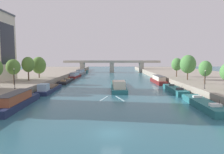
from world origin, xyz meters
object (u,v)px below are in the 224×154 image
moored_boat_right_lone (175,89)px  tree_right_nearest (206,69)px  tree_left_nearest (28,65)px  lamppost_right_bank (205,78)px  moored_boat_right_end (204,104)px  tree_right_far (188,64)px  moored_boat_left_near (49,89)px  tree_left_second (14,67)px  moored_boat_left_lone (86,71)px  moored_boat_left_far (66,81)px  tree_left_far (39,65)px  lamppost_left_bank (15,78)px  barge_midriver (118,86)px  tree_right_end_of_row (177,64)px  moored_boat_left_end (17,101)px  moored_boat_left_second (81,72)px  moored_boat_left_upstream (75,75)px  bridge_far (112,65)px  moored_boat_right_downstream (159,80)px

moored_boat_right_lone → tree_right_nearest: size_ratio=2.55×
tree_left_nearest → tree_right_nearest: 50.36m
tree_right_nearest → lamppost_right_bank: (-3.95, -8.34, -1.75)m
moored_boat_right_end → tree_right_far: 27.41m
moored_boat_left_near → tree_left_second: size_ratio=2.51×
moored_boat_left_lone → tree_left_second: bearing=-96.1°
moored_boat_left_far → tree_left_nearest: bearing=-119.9°
tree_left_far → lamppost_left_bank: bearing=-80.9°
barge_midriver → tree_right_end_of_row: bearing=31.7°
moored_boat_left_end → moored_boat_left_second: size_ratio=0.96×
moored_boat_left_upstream → tree_right_far: (41.13, -30.70, 6.11)m
moored_boat_left_upstream → bridge_far: (17.37, 35.45, 3.83)m
moored_boat_right_downstream → tree_left_far: bearing=-175.6°
moored_boat_left_end → bridge_far: 93.53m
moored_boat_left_second → moored_boat_right_downstream: moored_boat_left_second is taller
tree_right_end_of_row → bridge_far: (-23.75, 55.75, -1.93)m
tree_left_nearest → tree_left_far: size_ratio=0.99×
moored_boat_right_downstream → tree_right_end_of_row: 8.81m
lamppost_left_bank → bridge_far: bearing=75.9°
tree_right_end_of_row → barge_midriver: bearing=-148.3°
moored_boat_left_far → tree_right_far: tree_right_far is taller
moored_boat_left_near → lamppost_right_bank: size_ratio=3.94×
moored_boat_left_end → lamppost_right_bank: bearing=10.9°
tree_left_nearest → tree_right_nearest: tree_left_nearest is taller
tree_left_second → moored_boat_left_near: bearing=22.9°
tree_right_nearest → tree_right_end_of_row: tree_right_end_of_row is taller
moored_boat_left_upstream → moored_boat_left_lone: size_ratio=1.48×
moored_boat_left_end → moored_boat_left_near: size_ratio=0.99×
moored_boat_left_far → moored_boat_left_lone: size_ratio=1.56×
moored_boat_right_end → tree_right_nearest: bearing=64.3°
moored_boat_right_downstream → tree_left_far: 42.76m
moored_boat_right_end → tree_left_second: size_ratio=2.38×
tree_right_far → moored_boat_right_downstream: bearing=124.0°
tree_right_end_of_row → lamppost_right_bank: size_ratio=1.67×
moored_boat_left_far → tree_left_second: (-7.59, -23.68, 6.33)m
moored_boat_left_upstream → moored_boat_left_far: bearing=-89.6°
moored_boat_left_lone → tree_right_far: tree_right_far is taller
moored_boat_left_second → tree_left_far: size_ratio=2.31×
tree_left_second → lamppost_left_bank: bearing=-62.4°
moored_boat_left_near → tree_left_nearest: bearing=141.8°
tree_left_second → tree_left_far: (-0.40, 18.31, -0.19)m
moored_boat_left_end → moored_boat_right_lone: 38.09m
moored_boat_left_lone → tree_left_far: 59.08m
moored_boat_left_end → moored_boat_left_far: (0.08, 37.72, -0.70)m
moored_boat_left_end → lamppost_left_bank: 8.86m
tree_right_end_of_row → moored_boat_left_second: bearing=137.1°
tree_left_second → moored_boat_left_second: bearing=83.1°
moored_boat_right_downstream → tree_right_end_of_row: bearing=3.8°
tree_left_second → moored_boat_left_lone: bearing=83.9°
barge_midriver → moored_boat_left_upstream: (-19.28, 33.79, 0.20)m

